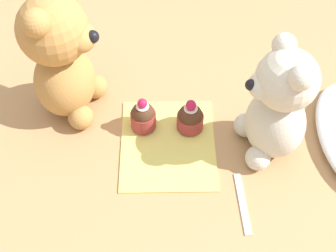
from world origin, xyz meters
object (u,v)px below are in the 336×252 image
Objects in this scene: teddy_bear_cream at (278,106)px; teaspoon at (243,203)px; cupcake_near_cream_bear at (190,118)px; cupcake_near_tan_bear at (143,116)px; teddy_bear_tan at (61,57)px.

teddy_bear_cream is 0.18m from teaspoon.
cupcake_near_cream_bear is (-0.05, -0.14, -0.08)m from teddy_bear_cream.
cupcake_near_tan_bear is 0.61× the size of teaspoon.
teddy_bear_cream is 3.33× the size of cupcake_near_cream_bear.
teddy_bear_cream is 0.39m from teddy_bear_tan.
teaspoon is (0.23, 0.32, -0.13)m from teddy_bear_tan.
teddy_bear_cream is at bearing 72.69° from cupcake_near_cream_bear.
teddy_bear_tan is 3.64× the size of cupcake_near_tan_bear.
cupcake_near_cream_bear is 0.09m from cupcake_near_tan_bear.
teddy_bear_cream is at bearing -90.84° from teddy_bear_tan.
teddy_bear_tan reaches higher than teddy_bear_cream.
teaspoon is at bearing -111.02° from teddy_bear_tan.
teaspoon is at bearing -35.65° from teddy_bear_cream.
teddy_bear_cream reaches higher than teaspoon.
cupcake_near_tan_bear reaches higher than teaspoon.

